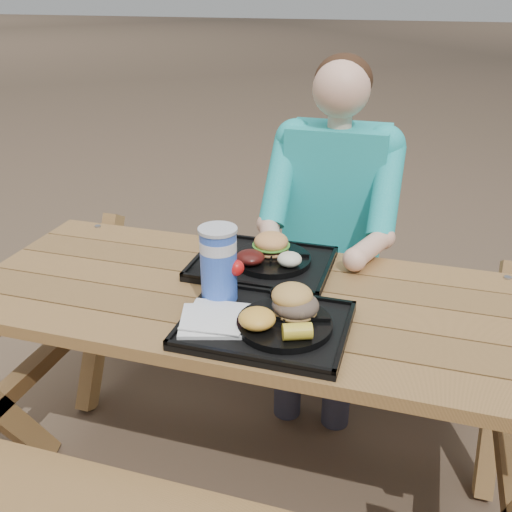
# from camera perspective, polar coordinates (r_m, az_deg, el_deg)

# --- Properties ---
(ground) EXTENTS (60.00, 60.00, 0.00)m
(ground) POSITION_cam_1_polar(r_m,az_deg,el_deg) (2.22, -0.00, -20.98)
(ground) COLOR #999999
(ground) RESTS_ON ground
(picnic_table) EXTENTS (1.80, 1.49, 0.75)m
(picnic_table) POSITION_cam_1_polar(r_m,az_deg,el_deg) (1.96, -0.00, -13.42)
(picnic_table) COLOR #999999
(picnic_table) RESTS_ON ground
(tray_near) EXTENTS (0.45, 0.35, 0.02)m
(tray_near) POSITION_cam_1_polar(r_m,az_deg,el_deg) (1.58, 0.95, -7.03)
(tray_near) COLOR black
(tray_near) RESTS_ON picnic_table
(tray_far) EXTENTS (0.45, 0.35, 0.02)m
(tray_far) POSITION_cam_1_polar(r_m,az_deg,el_deg) (1.91, 0.66, -0.88)
(tray_far) COLOR black
(tray_far) RESTS_ON picnic_table
(plate_near) EXTENTS (0.26, 0.26, 0.02)m
(plate_near) POSITION_cam_1_polar(r_m,az_deg,el_deg) (1.55, 2.87, -6.81)
(plate_near) COLOR black
(plate_near) RESTS_ON tray_near
(plate_far) EXTENTS (0.26, 0.26, 0.02)m
(plate_far) POSITION_cam_1_polar(r_m,az_deg,el_deg) (1.90, 1.62, -0.33)
(plate_far) COLOR black
(plate_far) RESTS_ON tray_far
(napkin_stack) EXTENTS (0.21, 0.21, 0.02)m
(napkin_stack) POSITION_cam_1_polar(r_m,az_deg,el_deg) (1.58, -4.42, -6.34)
(napkin_stack) COLOR white
(napkin_stack) RESTS_ON tray_near
(soda_cup) EXTENTS (0.11, 0.11, 0.21)m
(soda_cup) POSITION_cam_1_polar(r_m,az_deg,el_deg) (1.65, -3.75, -0.94)
(soda_cup) COLOR blue
(soda_cup) RESTS_ON tray_near
(condiment_bbq) EXTENTS (0.05, 0.05, 0.03)m
(condiment_bbq) POSITION_cam_1_polar(r_m,az_deg,el_deg) (1.68, 2.25, -3.93)
(condiment_bbq) COLOR black
(condiment_bbq) RESTS_ON tray_near
(condiment_mustard) EXTENTS (0.05, 0.05, 0.03)m
(condiment_mustard) POSITION_cam_1_polar(r_m,az_deg,el_deg) (1.66, 4.15, -4.22)
(condiment_mustard) COLOR yellow
(condiment_mustard) RESTS_ON tray_near
(sandwich) EXTENTS (0.12, 0.12, 0.13)m
(sandwich) POSITION_cam_1_polar(r_m,az_deg,el_deg) (1.55, 4.01, -3.73)
(sandwich) COLOR gold
(sandwich) RESTS_ON plate_near
(mac_cheese) EXTENTS (0.10, 0.10, 0.05)m
(mac_cheese) POSITION_cam_1_polar(r_m,az_deg,el_deg) (1.51, 0.11, -6.28)
(mac_cheese) COLOR gold
(mac_cheese) RESTS_ON plate_near
(corn_cob) EXTENTS (0.10, 0.10, 0.04)m
(corn_cob) POSITION_cam_1_polar(r_m,az_deg,el_deg) (1.46, 4.15, -7.53)
(corn_cob) COLOR yellow
(corn_cob) RESTS_ON plate_near
(cutlery_far) EXTENTS (0.10, 0.15, 0.01)m
(cutlery_far) POSITION_cam_1_polar(r_m,az_deg,el_deg) (1.97, -3.91, 0.31)
(cutlery_far) COLOR black
(cutlery_far) RESTS_ON tray_far
(burger) EXTENTS (0.12, 0.12, 0.11)m
(burger) POSITION_cam_1_polar(r_m,az_deg,el_deg) (1.91, 1.53, 1.85)
(burger) COLOR #E69951
(burger) RESTS_ON plate_far
(baked_beans) EXTENTS (0.09, 0.09, 0.04)m
(baked_beans) POSITION_cam_1_polar(r_m,az_deg,el_deg) (1.84, -0.59, -0.13)
(baked_beans) COLOR #44100D
(baked_beans) RESTS_ON plate_far
(potato_salad) EXTENTS (0.08, 0.08, 0.04)m
(potato_salad) POSITION_cam_1_polar(r_m,az_deg,el_deg) (1.83, 3.37, -0.32)
(potato_salad) COLOR #F3EDCE
(potato_salad) RESTS_ON plate_far
(diner) EXTENTS (0.48, 0.84, 1.28)m
(diner) POSITION_cam_1_polar(r_m,az_deg,el_deg) (2.35, 7.60, 0.96)
(diner) COLOR #18ABA0
(diner) RESTS_ON ground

